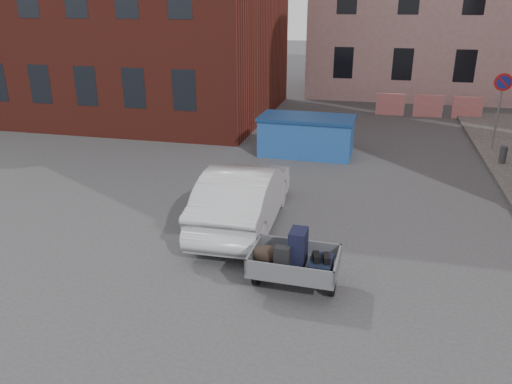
# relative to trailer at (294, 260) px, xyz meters

# --- Properties ---
(ground) EXTENTS (120.00, 120.00, 0.00)m
(ground) POSITION_rel_trailer_xyz_m (-0.63, 1.12, -0.61)
(ground) COLOR #38383A
(ground) RESTS_ON ground
(far_building) EXTENTS (6.00, 6.00, 8.00)m
(far_building) POSITION_rel_trailer_xyz_m (-20.63, 23.12, 3.39)
(far_building) COLOR maroon
(far_building) RESTS_ON ground
(no_parking_sign) EXTENTS (0.60, 0.09, 2.65)m
(no_parking_sign) POSITION_rel_trailer_xyz_m (5.37, 10.61, 1.41)
(no_parking_sign) COLOR gray
(no_parking_sign) RESTS_ON sidewalk
(barriers) EXTENTS (4.70, 0.18, 1.00)m
(barriers) POSITION_rel_trailer_xyz_m (3.57, 16.12, -0.11)
(barriers) COLOR red
(barriers) RESTS_ON ground
(trailer) EXTENTS (1.63, 1.83, 1.20)m
(trailer) POSITION_rel_trailer_xyz_m (0.00, 0.00, 0.00)
(trailer) COLOR black
(trailer) RESTS_ON ground
(dumpster) EXTENTS (3.28, 1.75, 1.36)m
(dumpster) POSITION_rel_trailer_xyz_m (-1.04, 8.74, 0.08)
(dumpster) COLOR #21509D
(dumpster) RESTS_ON ground
(silver_car) EXTENTS (1.70, 4.55, 1.49)m
(silver_car) POSITION_rel_trailer_xyz_m (-1.65, 2.59, 0.13)
(silver_car) COLOR #B3B5BB
(silver_car) RESTS_ON ground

